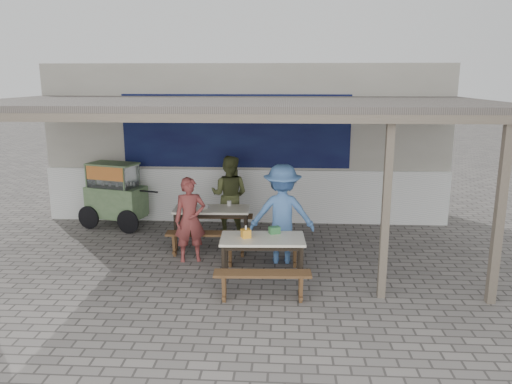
{
  "coord_description": "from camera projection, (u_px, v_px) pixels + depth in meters",
  "views": [
    {
      "loc": [
        0.91,
        -7.91,
        3.19
      ],
      "look_at": [
        0.37,
        0.9,
        1.17
      ],
      "focal_mm": 35.0,
      "sensor_mm": 36.0,
      "label": 1
    }
  ],
  "objects": [
    {
      "name": "table_left",
      "position": [
        212.0,
        212.0,
        9.58
      ],
      "size": [
        1.46,
        0.71,
        0.75
      ],
      "rotation": [
        0.0,
        0.0,
        0.04
      ],
      "color": "silver",
      "rests_on": "ground"
    },
    {
      "name": "bench_left_wall",
      "position": [
        215.0,
        220.0,
        10.23
      ],
      "size": [
        1.55,
        0.33,
        0.45
      ],
      "rotation": [
        0.0,
        0.0,
        0.04
      ],
      "color": "brown",
      "rests_on": "ground"
    },
    {
      "name": "condiment_bowl",
      "position": [
        204.0,
        207.0,
        9.55
      ],
      "size": [
        0.25,
        0.25,
        0.05
      ],
      "primitive_type": "imported",
      "rotation": [
        0.0,
        0.0,
        0.34
      ],
      "color": "white",
      "rests_on": "table_left"
    },
    {
      "name": "bench_right_wall",
      "position": [
        262.0,
        248.0,
        8.57
      ],
      "size": [
        1.43,
        0.35,
        0.45
      ],
      "rotation": [
        0.0,
        0.0,
        0.05
      ],
      "color": "brown",
      "rests_on": "ground"
    },
    {
      "name": "donation_box",
      "position": [
        274.0,
        230.0,
        8.0
      ],
      "size": [
        0.2,
        0.17,
        0.11
      ],
      "primitive_type": "cube",
      "rotation": [
        0.0,
        0.0,
        0.38
      ],
      "color": "#34763F",
      "rests_on": "table_right"
    },
    {
      "name": "condiment_jar",
      "position": [
        229.0,
        203.0,
        9.76
      ],
      "size": [
        0.08,
        0.08,
        0.09
      ],
      "primitive_type": "cylinder",
      "color": "beige",
      "rests_on": "table_left"
    },
    {
      "name": "back_wall",
      "position": [
        247.0,
        143.0,
        11.56
      ],
      "size": [
        9.0,
        1.28,
        3.5
      ],
      "color": "#B9B3A6",
      "rests_on": "ground"
    },
    {
      "name": "table_right",
      "position": [
        262.0,
        242.0,
        7.82
      ],
      "size": [
        1.35,
        0.78,
        0.75
      ],
      "rotation": [
        0.0,
        0.0,
        0.05
      ],
      "color": "silver",
      "rests_on": "ground"
    },
    {
      "name": "patron_street_side",
      "position": [
        190.0,
        220.0,
        8.77
      ],
      "size": [
        0.62,
        0.49,
        1.51
      ],
      "primitive_type": "imported",
      "rotation": [
        0.0,
        0.0,
        0.26
      ],
      "color": "brown",
      "rests_on": "ground"
    },
    {
      "name": "warung_roof",
      "position": [
        236.0,
        106.0,
        8.73
      ],
      "size": [
        9.0,
        4.21,
        2.81
      ],
      "color": "#57514B",
      "rests_on": "ground"
    },
    {
      "name": "patron_wall_side",
      "position": [
        229.0,
        195.0,
        10.34
      ],
      "size": [
        0.91,
        0.77,
        1.64
      ],
      "primitive_type": "imported",
      "rotation": [
        0.0,
        0.0,
        2.95
      ],
      "color": "#4F552D",
      "rests_on": "ground"
    },
    {
      "name": "ground",
      "position": [
        231.0,
        271.0,
        8.46
      ],
      "size": [
        60.0,
        60.0,
        0.0
      ],
      "primitive_type": "plane",
      "color": "slate",
      "rests_on": "ground"
    },
    {
      "name": "tissue_box",
      "position": [
        246.0,
        233.0,
        7.79
      ],
      "size": [
        0.18,
        0.18,
        0.13
      ],
      "primitive_type": "cube",
      "rotation": [
        0.0,
        0.0,
        0.4
      ],
      "color": "orange",
      "rests_on": "table_right"
    },
    {
      "name": "bench_left_street",
      "position": [
        208.0,
        238.0,
        9.08
      ],
      "size": [
        1.55,
        0.33,
        0.45
      ],
      "rotation": [
        0.0,
        0.0,
        0.04
      ],
      "color": "brown",
      "rests_on": "ground"
    },
    {
      "name": "patron_right_table",
      "position": [
        282.0,
        214.0,
        8.7
      ],
      "size": [
        1.14,
        0.67,
        1.75
      ],
      "primitive_type": "imported",
      "rotation": [
        0.0,
        0.0,
        3.16
      ],
      "color": "#4B78BB",
      "rests_on": "ground"
    },
    {
      "name": "bench_right_street",
      "position": [
        262.0,
        280.0,
        7.23
      ],
      "size": [
        1.43,
        0.35,
        0.45
      ],
      "rotation": [
        0.0,
        0.0,
        0.05
      ],
      "color": "brown",
      "rests_on": "ground"
    },
    {
      "name": "vendor_cart",
      "position": [
        115.0,
        193.0,
        10.78
      ],
      "size": [
        1.82,
        1.03,
        1.42
      ],
      "rotation": [
        0.0,
        0.0,
        -0.28
      ],
      "color": "#6D8B5C",
      "rests_on": "ground"
    }
  ]
}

